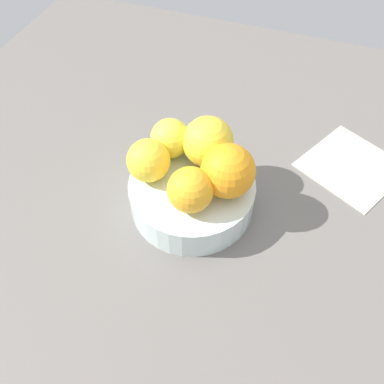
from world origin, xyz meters
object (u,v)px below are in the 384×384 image
at_px(fruit_bowl, 192,195).
at_px(orange_in_bowl_0, 208,142).
at_px(orange_in_bowl_3, 190,190).
at_px(folded_napkin, 352,166).
at_px(orange_in_bowl_2, 148,161).
at_px(orange_in_bowl_4, 170,138).
at_px(orange_in_bowl_1, 228,171).

relative_size(fruit_bowl, orange_in_bowl_0, 2.47).
distance_m(orange_in_bowl_3, folded_napkin, 0.31).
distance_m(orange_in_bowl_0, folded_napkin, 0.26).
height_order(orange_in_bowl_2, orange_in_bowl_4, orange_in_bowl_2).
bearing_deg(orange_in_bowl_4, orange_in_bowl_1, 68.00).
bearing_deg(folded_napkin, orange_in_bowl_4, -67.08).
xyz_separation_m(fruit_bowl, orange_in_bowl_1, (-0.01, 0.05, 0.07)).
distance_m(orange_in_bowl_1, orange_in_bowl_4, 0.11).
relative_size(orange_in_bowl_0, orange_in_bowl_3, 1.18).
height_order(orange_in_bowl_1, orange_in_bowl_4, orange_in_bowl_1).
bearing_deg(orange_in_bowl_3, folded_napkin, 133.31).
bearing_deg(orange_in_bowl_1, orange_in_bowl_0, -136.03).
distance_m(fruit_bowl, orange_in_bowl_0, 0.08).
relative_size(orange_in_bowl_2, orange_in_bowl_3, 0.99).
xyz_separation_m(orange_in_bowl_2, orange_in_bowl_4, (-0.05, 0.01, -0.00)).
bearing_deg(folded_napkin, orange_in_bowl_2, -59.36).
height_order(orange_in_bowl_2, orange_in_bowl_3, same).
height_order(orange_in_bowl_0, orange_in_bowl_1, orange_in_bowl_1).
distance_m(fruit_bowl, orange_in_bowl_3, 0.07).
bearing_deg(orange_in_bowl_4, fruit_bowl, 47.20).
xyz_separation_m(fruit_bowl, orange_in_bowl_2, (0.01, -0.06, 0.06)).
bearing_deg(fruit_bowl, orange_in_bowl_3, 16.47).
distance_m(orange_in_bowl_0, orange_in_bowl_3, 0.09).
height_order(fruit_bowl, folded_napkin, fruit_bowl).
height_order(orange_in_bowl_1, orange_in_bowl_3, orange_in_bowl_1).
relative_size(orange_in_bowl_1, orange_in_bowl_3, 1.21).
distance_m(fruit_bowl, folded_napkin, 0.28).
relative_size(orange_in_bowl_0, folded_napkin, 0.53).
bearing_deg(orange_in_bowl_2, orange_in_bowl_0, 130.01).
bearing_deg(orange_in_bowl_4, orange_in_bowl_2, -12.55).
relative_size(fruit_bowl, folded_napkin, 1.32).
relative_size(orange_in_bowl_0, orange_in_bowl_2, 1.20).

